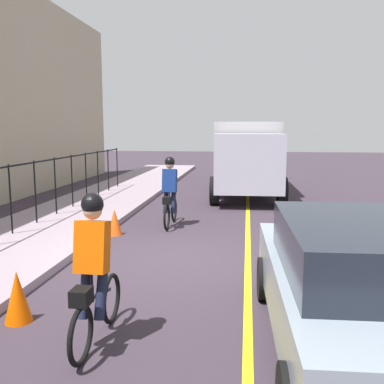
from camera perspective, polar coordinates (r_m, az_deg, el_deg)
ground_plane at (r=8.75m, az=-3.35°, el=-8.68°), size 80.00×80.00×0.00m
lane_line_centre at (r=8.61m, az=7.31°, el=-8.99°), size 36.00×0.12×0.01m
sidewalk at (r=9.91m, az=-23.20°, el=-6.85°), size 40.00×3.20×0.15m
iron_fence at (r=10.74m, az=-22.72°, el=0.73°), size 16.60×0.04×1.60m
cyclist_lead at (r=11.39m, az=-2.91°, el=0.02°), size 1.71×0.36×1.83m
cyclist_follow at (r=5.30m, az=-12.73°, el=-10.00°), size 1.71×0.36×1.83m
patrol_sedan at (r=5.30m, az=20.36°, el=-11.31°), size 4.46×2.05×1.58m
box_truck_background at (r=17.03m, az=7.14°, el=4.89°), size 6.78×2.70×2.78m
traffic_cone_near at (r=6.37m, az=-21.83°, el=-12.56°), size 0.36×0.36×0.70m
traffic_cone_far at (r=10.70m, az=-10.07°, el=-3.88°), size 0.36×0.36×0.63m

